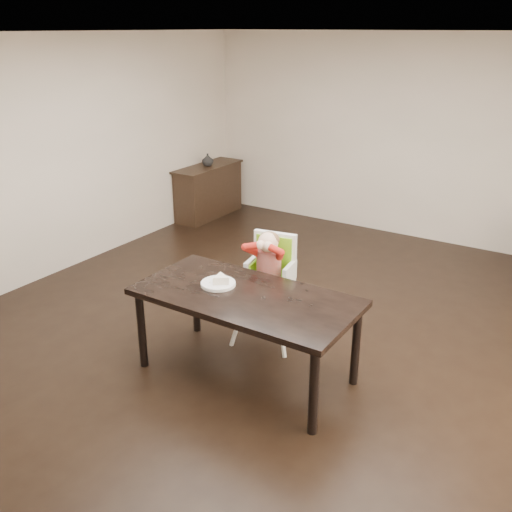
{
  "coord_description": "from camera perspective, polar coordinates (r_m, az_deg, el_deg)",
  "views": [
    {
      "loc": [
        2.41,
        -4.05,
        2.75
      ],
      "look_at": [
        -0.11,
        -0.11,
        0.86
      ],
      "focal_mm": 40.0,
      "sensor_mm": 36.0,
      "label": 1
    }
  ],
  "objects": [
    {
      "name": "ground",
      "position": [
        5.46,
        1.62,
        -8.25
      ],
      "size": [
        7.0,
        7.0,
        0.0
      ],
      "primitive_type": "plane",
      "color": "black",
      "rests_on": "ground"
    },
    {
      "name": "room_walls",
      "position": [
        4.8,
        1.86,
        11.27
      ],
      "size": [
        6.02,
        7.02,
        2.71
      ],
      "color": "beige",
      "rests_on": "ground"
    },
    {
      "name": "dining_table",
      "position": [
        4.62,
        -1.03,
        -4.75
      ],
      "size": [
        1.8,
        0.9,
        0.75
      ],
      "color": "black",
      "rests_on": "ground"
    },
    {
      "name": "high_chair",
      "position": [
        5.15,
        1.38,
        -0.78
      ],
      "size": [
        0.51,
        0.51,
        1.07
      ],
      "rotation": [
        0.0,
        0.0,
        0.17
      ],
      "color": "white",
      "rests_on": "ground"
    },
    {
      "name": "plate",
      "position": [
        4.74,
        -3.71,
        -2.6
      ],
      "size": [
        0.35,
        0.35,
        0.08
      ],
      "rotation": [
        0.0,
        0.0,
        0.22
      ],
      "color": "white",
      "rests_on": "dining_table"
    },
    {
      "name": "sideboard",
      "position": [
        8.83,
        -4.77,
        6.51
      ],
      "size": [
        0.44,
        1.26,
        0.79
      ],
      "color": "black",
      "rests_on": "ground"
    },
    {
      "name": "vase",
      "position": [
        8.72,
        -4.85,
        9.55
      ],
      "size": [
        0.22,
        0.22,
        0.17
      ],
      "primitive_type": "imported",
      "rotation": [
        0.0,
        0.0,
        -0.3
      ],
      "color": "#99999E",
      "rests_on": "sideboard"
    }
  ]
}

